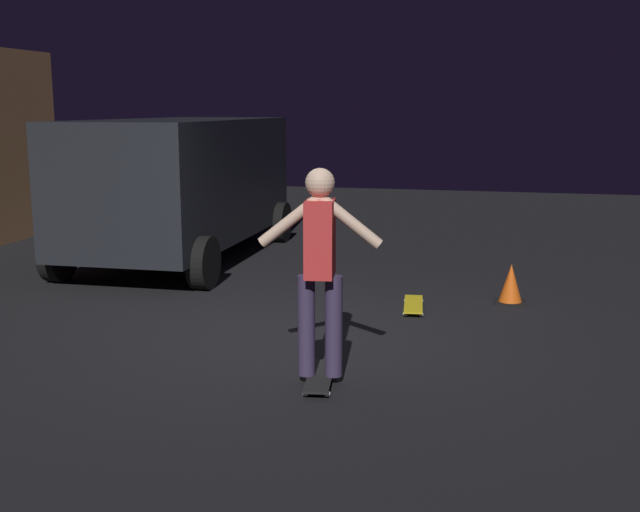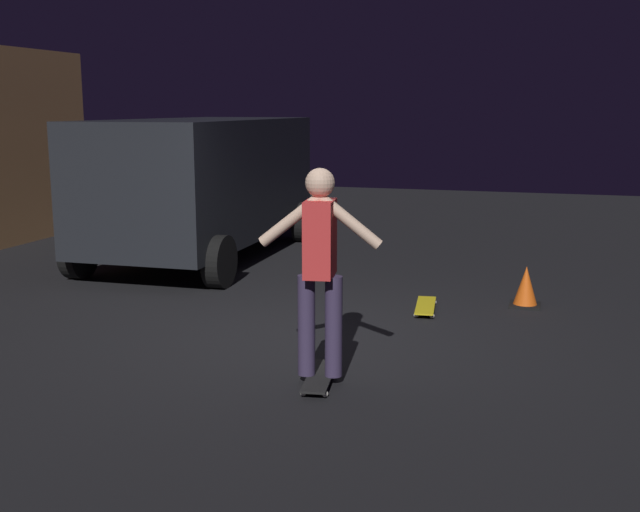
{
  "view_description": "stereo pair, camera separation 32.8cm",
  "coord_description": "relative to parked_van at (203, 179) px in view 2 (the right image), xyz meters",
  "views": [
    {
      "loc": [
        -6.98,
        -2.03,
        2.2
      ],
      "look_at": [
        -1.19,
        -0.59,
        1.05
      ],
      "focal_mm": 43.52,
      "sensor_mm": 36.0,
      "label": 1
    },
    {
      "loc": [
        -6.89,
        -2.34,
        2.2
      ],
      "look_at": [
        -1.19,
        -0.59,
        1.05
      ],
      "focal_mm": 43.52,
      "sensor_mm": 36.0,
      "label": 2
    }
  ],
  "objects": [
    {
      "name": "ground_plane",
      "position": [
        -3.42,
        -2.62,
        -1.16
      ],
      "size": [
        28.0,
        28.0,
        0.0
      ],
      "primitive_type": "plane",
      "color": "black"
    },
    {
      "name": "parked_van",
      "position": [
        0.0,
        0.0,
        0.0
      ],
      "size": [
        4.65,
        2.29,
        2.03
      ],
      "color": "black",
      "rests_on": "ground_plane"
    },
    {
      "name": "skateboard_ridden",
      "position": [
        -4.6,
        -3.21,
        -1.11
      ],
      "size": [
        0.8,
        0.31,
        0.07
      ],
      "color": "black",
      "rests_on": "ground_plane"
    },
    {
      "name": "skateboard_spare",
      "position": [
        -2.1,
        -3.65,
        -1.11
      ],
      "size": [
        0.8,
        0.29,
        0.07
      ],
      "color": "gold",
      "rests_on": "ground_plane"
    },
    {
      "name": "skater",
      "position": [
        -4.6,
        -3.21,
        -0.12
      ],
      "size": [
        0.41,
        0.98,
        1.67
      ],
      "color": "#382D4C",
      "rests_on": "skateboard_ridden"
    },
    {
      "name": "traffic_cone",
      "position": [
        -1.58,
        -4.68,
        -0.95
      ],
      "size": [
        0.34,
        0.34,
        0.46
      ],
      "color": "black",
      "rests_on": "ground_plane"
    }
  ]
}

